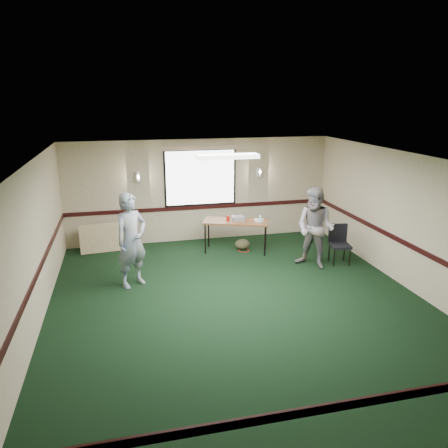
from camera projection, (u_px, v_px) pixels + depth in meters
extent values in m
plane|color=black|center=(240.00, 304.00, 8.19)|extent=(8.00, 8.00, 0.00)
plane|color=tan|center=(200.00, 191.00, 11.54)|extent=(7.00, 0.00, 7.00)
plane|color=tan|center=(355.00, 364.00, 4.07)|extent=(7.00, 0.00, 7.00)
plane|color=tan|center=(32.00, 251.00, 7.03)|extent=(0.00, 8.00, 8.00)
plane|color=tan|center=(412.00, 223.00, 8.58)|extent=(0.00, 8.00, 8.00)
plane|color=silver|center=(242.00, 161.00, 7.42)|extent=(8.00, 8.00, 0.00)
cube|color=black|center=(201.00, 207.00, 11.65)|extent=(7.00, 0.03, 0.10)
cube|color=black|center=(350.00, 404.00, 4.21)|extent=(7.00, 0.03, 0.10)
cube|color=black|center=(36.00, 277.00, 7.16)|extent=(0.03, 8.00, 0.10)
cube|color=black|center=(409.00, 245.00, 8.70)|extent=(0.03, 8.00, 0.10)
cube|color=black|center=(200.00, 178.00, 11.42)|extent=(1.90, 0.01, 1.50)
cube|color=white|center=(200.00, 178.00, 11.41)|extent=(1.80, 0.02, 1.40)
cube|color=#CEAF91|center=(200.00, 148.00, 11.19)|extent=(2.05, 0.08, 0.10)
cylinder|color=silver|center=(138.00, 177.00, 11.00)|extent=(0.16, 0.16, 0.25)
cylinder|color=silver|center=(259.00, 172.00, 11.71)|extent=(0.16, 0.16, 0.25)
cube|color=white|center=(228.00, 156.00, 8.37)|extent=(1.20, 0.32, 0.08)
cube|color=#532E17|center=(236.00, 222.00, 10.77)|extent=(1.72, 1.16, 0.04)
cylinder|color=black|center=(205.00, 239.00, 10.73)|extent=(0.04, 0.04, 0.75)
cylinder|color=black|center=(265.00, 241.00, 10.55)|extent=(0.04, 0.04, 0.75)
cylinder|color=black|center=(209.00, 233.00, 11.21)|extent=(0.04, 0.04, 0.75)
cylinder|color=black|center=(266.00, 235.00, 11.03)|extent=(0.04, 0.04, 0.75)
cube|color=gray|center=(238.00, 218.00, 10.79)|extent=(0.31, 0.26, 0.10)
cube|color=silver|center=(259.00, 220.00, 10.73)|extent=(0.23, 0.19, 0.05)
cylinder|color=#B2130B|center=(228.00, 218.00, 10.73)|extent=(0.08, 0.08, 0.13)
cylinder|color=#97DDF8|center=(260.00, 219.00, 10.58)|extent=(0.06, 0.06, 0.19)
ellipsoid|color=#4D482C|center=(242.00, 244.00, 11.08)|extent=(0.45, 0.39, 0.27)
torus|color=red|center=(244.00, 250.00, 11.01)|extent=(0.32, 0.32, 0.01)
cube|color=tan|center=(109.00, 237.00, 10.91)|extent=(1.42, 0.37, 0.72)
cube|color=black|center=(340.00, 245.00, 10.07)|extent=(0.50, 0.50, 0.06)
cube|color=black|center=(338.00, 233.00, 10.21)|extent=(0.44, 0.12, 0.44)
cylinder|color=black|center=(334.00, 258.00, 9.95)|extent=(0.03, 0.03, 0.41)
cylinder|color=black|center=(350.00, 258.00, 9.97)|extent=(0.03, 0.03, 0.41)
cylinder|color=black|center=(329.00, 252.00, 10.30)|extent=(0.03, 0.03, 0.41)
cylinder|color=black|center=(344.00, 252.00, 10.33)|extent=(0.03, 0.03, 0.41)
imported|color=#435993|center=(131.00, 240.00, 8.76)|extent=(0.85, 0.79, 1.94)
imported|color=slate|center=(315.00, 228.00, 9.74)|extent=(1.12, 1.13, 1.83)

